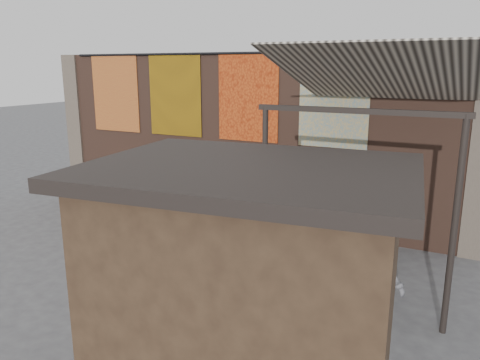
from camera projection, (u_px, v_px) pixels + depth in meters
The scene contains 34 objects.
ground at pixel (180, 256), 9.34m from camera, with size 70.00×70.00×0.00m, color #474749.
brick_wall at pixel (240, 139), 11.21m from camera, with size 10.00×0.40×4.00m, color brown.
pier_left at pixel (80, 127), 13.49m from camera, with size 0.50×0.50×4.00m, color #4C4238.
eating_counter at pixel (233, 178), 11.10m from camera, with size 8.00×0.32×0.05m, color #9E7A51.
shelf_box at pixel (298, 179), 10.32m from camera, with size 0.54×0.29×0.27m, color white.
tapestry_redgold at pixel (115, 93), 12.36m from camera, with size 1.50×0.02×2.00m, color maroon.
tapestry_sun at pixel (175, 95), 11.53m from camera, with size 1.50×0.02×2.00m, color #CB8B0B.
tapestry_orange at pixel (248, 97), 10.65m from camera, with size 1.50×0.02×2.00m, color #BD4A17.
tapestry_multi at pixel (334, 100), 9.77m from camera, with size 1.50×0.02×2.00m, color teal.
hang_rail at pixel (236, 53), 10.54m from camera, with size 0.06×0.06×9.50m, color black.
scooter_stool_0 at pixel (131, 197), 12.25m from camera, with size 0.34×0.75×0.71m, color navy, non-canonical shape.
scooter_stool_1 at pixel (149, 200), 11.95m from camera, with size 0.34×0.75×0.71m, color #0B501B, non-canonical shape.
scooter_stool_2 at pixel (171, 201), 11.69m from camera, with size 0.40×0.89×0.85m, color black, non-canonical shape.
scooter_stool_3 at pixel (191, 205), 11.46m from camera, with size 0.36×0.79×0.75m, color #13194A, non-canonical shape.
scooter_stool_4 at pixel (212, 210), 11.16m from camera, with size 0.33×0.73×0.69m, color #7F460B, non-canonical shape.
scooter_stool_5 at pixel (234, 211), 10.93m from camera, with size 0.39×0.86×0.82m, color black, non-canonical shape.
scooter_stool_6 at pixel (256, 214), 10.67m from camera, with size 0.40×0.88×0.84m, color navy, non-canonical shape.
scooter_stool_7 at pixel (282, 220), 10.37m from camera, with size 0.34×0.76×0.72m, color maroon, non-canonical shape.
scooter_stool_8 at pixel (306, 223), 10.16m from camera, with size 0.36×0.79×0.75m, color #0F4E24, non-canonical shape.
scooter_stool_9 at pixel (336, 228), 9.83m from camera, with size 0.36×0.79×0.75m, color maroon, non-canonical shape.
diner_left at pixel (171, 188), 11.59m from camera, with size 0.55×0.36×1.50m, color #9EB9E5.
diner_right at pixel (158, 181), 11.63m from camera, with size 0.89×0.69×1.82m, color #2E2427.
shopper_navy at pixel (339, 228), 8.27m from camera, with size 1.05×0.44×1.80m, color #152231.
shopper_grey at pixel (368, 261), 6.81m from camera, with size 1.20×0.69×1.85m, color slate.
shopper_tan at pixel (267, 230), 8.58m from camera, with size 0.75×0.49×1.54m, color #936F5D.
market_stall at pixel (249, 318), 4.42m from camera, with size 2.53×1.90×2.74m, color black.
stall_roof at pixel (250, 171), 4.08m from camera, with size 2.83×2.18×0.12m, color black.
stall_sign at pixel (279, 225), 5.16m from camera, with size 1.20×0.04×0.50m, color gold.
stall_shelf at pixel (277, 306), 5.39m from camera, with size 2.10×0.10×0.06m, color #473321.
awning_canvas at pixel (380, 75), 7.74m from camera, with size 3.20×3.40×0.03m, color beige.
awning_ledger at pixel (397, 52), 9.03m from camera, with size 3.30×0.08×0.12m, color #33261C.
awning_header at pixel (357, 111), 6.55m from camera, with size 3.00×0.08×0.08m, color black.
awning_post_left at pixel (264, 203), 7.53m from camera, with size 0.09×0.09×3.10m, color black.
awning_post_right at pixel (454, 229), 6.30m from camera, with size 0.09×0.09×3.10m, color black.
Camera 1 is at (5.02, -7.23, 3.69)m, focal length 35.00 mm.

